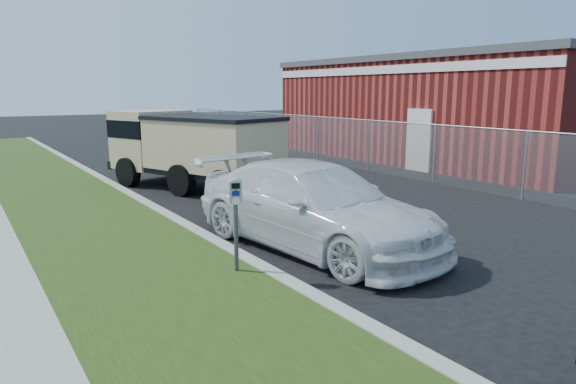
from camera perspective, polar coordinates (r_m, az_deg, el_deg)
ground at (r=9.68m, az=10.28°, el=-5.89°), size 120.00×120.00×0.00m
streetside at (r=9.12m, az=-26.46°, el=-7.53°), size 6.12×50.00×0.15m
chainlink_fence at (r=18.54m, az=8.99°, el=6.22°), size 0.06×30.06×30.00m
brick_building at (r=23.57m, az=18.38°, el=8.92°), size 9.20×14.20×4.17m
parking_meter at (r=7.64m, az=-5.86°, el=-1.32°), size 0.23×0.19×1.42m
white_wagon at (r=9.36m, az=2.84°, el=-1.47°), size 2.86×5.51×1.53m
dump_truck at (r=15.30m, az=-10.87°, el=5.09°), size 3.85×6.02×2.22m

